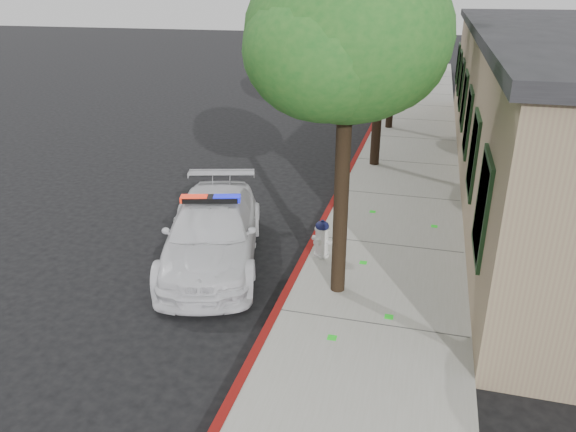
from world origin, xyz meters
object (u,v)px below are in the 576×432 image
(street_tree_near, at_px, (348,43))
(street_tree_far, at_px, (398,8))
(police_car, at_px, (213,232))
(fire_hydrant, at_px, (322,238))

(street_tree_near, relative_size, street_tree_far, 0.99)
(police_car, bearing_deg, fire_hydrant, -2.51)
(fire_hydrant, bearing_deg, street_tree_far, 110.21)
(fire_hydrant, bearing_deg, police_car, -144.76)
(street_tree_near, xyz_separation_m, street_tree_far, (-0.22, 12.43, 0.07))
(police_car, relative_size, street_tree_far, 0.83)
(police_car, xyz_separation_m, street_tree_far, (2.47, 11.71, 3.80))
(fire_hydrant, relative_size, street_tree_far, 0.13)
(fire_hydrant, distance_m, street_tree_far, 11.88)
(street_tree_near, bearing_deg, police_car, 165.00)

